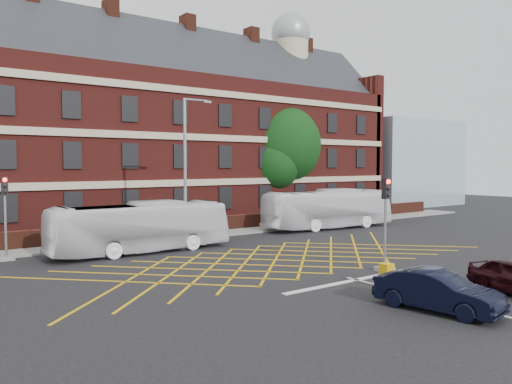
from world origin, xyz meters
TOP-DOWN VIEW (x-y plane):
  - ground at (0.00, 0.00)m, footprint 120.00×120.00m
  - victorian_building at (0.25, 22.00)m, footprint 51.00×12.17m
  - boundary_wall at (0.00, 13.00)m, footprint 56.00×0.50m
  - far_pavement at (0.00, 12.00)m, footprint 60.00×3.00m
  - glass_block at (34.00, 21.00)m, footprint 14.00×10.00m
  - box_junction_hatching at (0.00, 2.00)m, footprint 8.22×8.22m
  - stop_line at (0.00, -3.50)m, footprint 8.00×0.30m
  - centre_line at (0.00, -10.00)m, footprint 0.15×14.00m
  - bus_left at (-4.62, 8.16)m, footprint 10.15×2.39m
  - bus_right at (11.15, 9.44)m, footprint 10.97×3.67m
  - car_navy at (-1.20, -8.17)m, footprint 2.12×4.31m
  - deciduous_tree at (13.22, 17.89)m, footprint 7.72×7.54m
  - traffic_light_near at (2.35, -3.09)m, footprint 0.70×0.70m
  - traffic_light_far at (-11.10, 10.13)m, footprint 0.70×0.70m
  - street_lamp at (-1.82, 8.06)m, footprint 2.25×1.00m
  - utility_cabinet at (0.01, -5.08)m, footprint 0.46×0.42m

SIDE VIEW (x-z plane):
  - ground at x=0.00m, z-range 0.00..0.00m
  - box_junction_hatching at x=0.00m, z-range 0.00..0.02m
  - stop_line at x=0.00m, z-range 0.00..0.02m
  - centre_line at x=0.00m, z-range 0.00..0.02m
  - far_pavement at x=0.00m, z-range 0.00..0.12m
  - utility_cabinet at x=0.01m, z-range 0.00..0.96m
  - boundary_wall at x=0.00m, z-range 0.00..1.10m
  - car_navy at x=-1.20m, z-range 0.00..1.36m
  - bus_left at x=-4.62m, z-range 0.00..2.83m
  - bus_right at x=11.15m, z-range 0.00..3.00m
  - traffic_light_near at x=2.35m, z-range -0.37..3.90m
  - traffic_light_far at x=-11.10m, z-range -0.37..3.90m
  - street_lamp at x=-1.82m, z-range -1.38..7.35m
  - glass_block at x=34.00m, z-range 0.00..10.00m
  - deciduous_tree at x=13.22m, z-range 0.92..11.35m
  - victorian_building at x=0.25m, z-range -2.36..18.04m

